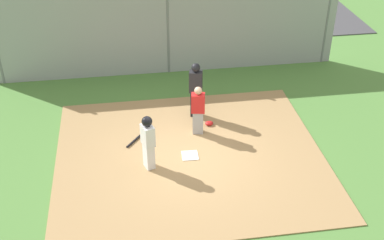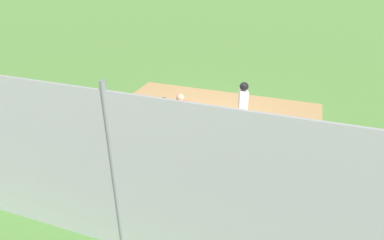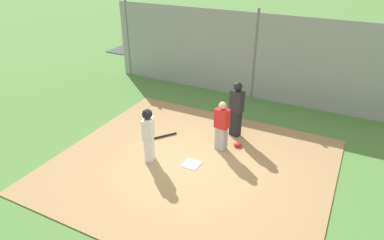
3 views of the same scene
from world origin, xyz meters
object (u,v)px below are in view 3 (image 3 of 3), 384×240
(home_plate, at_px, (192,164))
(parked_car_dark, at_px, (175,33))
(baseball_bat, at_px, (164,136))
(catcher_mask, at_px, (238,145))
(parked_car_silver, at_px, (277,53))
(parked_car_green, at_px, (219,45))
(runner, at_px, (148,132))
(umpire, at_px, (237,108))
(catcher, at_px, (222,126))

(home_plate, bearing_deg, parked_car_dark, -58.69)
(baseball_bat, bearing_deg, catcher_mask, 139.93)
(home_plate, distance_m, parked_car_silver, 9.42)
(parked_car_green, relative_size, parked_car_dark, 1.03)
(parked_car_green, bearing_deg, catcher_mask, 108.28)
(catcher_mask, bearing_deg, parked_car_dark, -51.70)
(runner, bearing_deg, umpire, 35.93)
(catcher, height_order, parked_car_dark, catcher)
(catcher, height_order, parked_car_green, catcher)
(umpire, bearing_deg, runner, -19.18)
(catcher, bearing_deg, catcher_mask, 141.32)
(catcher_mask, bearing_deg, home_plate, 61.25)
(parked_car_silver, distance_m, parked_car_green, 3.06)
(umpire, distance_m, baseball_bat, 2.38)
(parked_car_dark, bearing_deg, home_plate, -56.13)
(home_plate, relative_size, parked_car_silver, 0.10)
(baseball_bat, xyz_separation_m, parked_car_green, (1.78, -8.56, 0.55))
(catcher, bearing_deg, umpire, -174.44)
(catcher_mask, bearing_deg, umpire, -62.70)
(baseball_bat, bearing_deg, parked_car_silver, -151.29)
(catcher, bearing_deg, baseball_bat, -74.59)
(home_plate, height_order, parked_car_dark, parked_car_dark)
(home_plate, distance_m, umpire, 2.29)
(baseball_bat, relative_size, parked_car_silver, 0.19)
(baseball_bat, relative_size, catcher_mask, 3.43)
(home_plate, height_order, parked_car_green, parked_car_green)
(parked_car_dark, bearing_deg, parked_car_silver, -8.25)
(catcher, xyz_separation_m, baseball_bat, (1.83, 0.16, -0.74))
(catcher, distance_m, umpire, 0.96)
(home_plate, height_order, catcher_mask, catcher_mask)
(runner, relative_size, baseball_bat, 1.89)
(parked_car_silver, xyz_separation_m, parked_car_dark, (6.31, -1.20, 0.00))
(home_plate, bearing_deg, catcher_mask, -118.75)
(home_plate, xyz_separation_m, catcher, (-0.40, -1.10, 0.76))
(catcher, xyz_separation_m, umpire, (-0.08, -0.94, 0.16))
(umpire, relative_size, parked_car_green, 0.40)
(catcher, height_order, baseball_bat, catcher)
(home_plate, distance_m, runner, 1.45)
(home_plate, height_order, catcher, catcher)
(parked_car_green, bearing_deg, parked_car_dark, -26.95)
(home_plate, relative_size, umpire, 0.25)
(baseball_bat, bearing_deg, parked_car_green, -130.93)
(catcher_mask, height_order, parked_car_silver, parked_car_silver)
(catcher_mask, bearing_deg, parked_car_silver, -83.30)
(umpire, bearing_deg, catcher_mask, 42.28)
(catcher, height_order, catcher_mask, catcher)
(baseball_bat, xyz_separation_m, catcher_mask, (-2.22, -0.50, 0.03))
(umpire, bearing_deg, parked_car_green, -138.73)
(umpire, height_order, parked_car_silver, umpire)
(home_plate, bearing_deg, umpire, -103.15)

